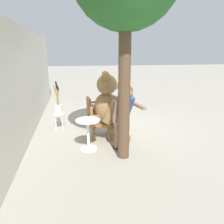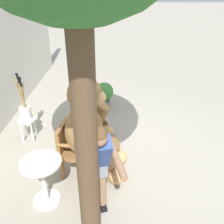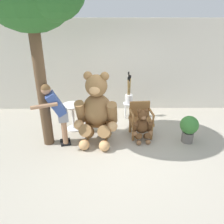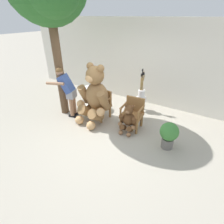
% 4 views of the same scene
% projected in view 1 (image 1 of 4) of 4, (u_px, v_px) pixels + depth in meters
% --- Properties ---
extents(ground_plane, '(60.00, 60.00, 0.00)m').
position_uv_depth(ground_plane, '(116.00, 129.00, 6.41)').
color(ground_plane, '#A8A091').
extents(back_wall, '(10.00, 0.16, 2.80)m').
position_uv_depth(back_wall, '(26.00, 84.00, 5.62)').
color(back_wall, silver).
rests_on(back_wall, ground).
extents(wooden_chair_left, '(0.62, 0.58, 0.86)m').
position_uv_depth(wooden_chair_left, '(99.00, 121.00, 5.68)').
color(wooden_chair_left, olive).
rests_on(wooden_chair_left, ground).
extents(wooden_chair_right, '(0.60, 0.57, 0.86)m').
position_uv_depth(wooden_chair_right, '(94.00, 110.00, 6.70)').
color(wooden_chair_right, olive).
rests_on(wooden_chair_right, ground).
extents(teddy_bear_large, '(1.05, 1.03, 1.72)m').
position_uv_depth(teddy_bear_large, '(109.00, 106.00, 5.60)').
color(teddy_bear_large, olive).
rests_on(teddy_bear_large, ground).
extents(teddy_bear_small, '(0.50, 0.48, 0.83)m').
position_uv_depth(teddy_bear_small, '(104.00, 111.00, 6.77)').
color(teddy_bear_small, brown).
rests_on(teddy_bear_small, ground).
extents(person_visitor, '(0.74, 0.62, 1.53)m').
position_uv_depth(person_visitor, '(123.00, 112.00, 4.78)').
color(person_visitor, black).
rests_on(person_visitor, ground).
extents(white_stool, '(0.34, 0.34, 0.46)m').
position_uv_depth(white_stool, '(59.00, 117.00, 6.34)').
color(white_stool, silver).
rests_on(white_stool, ground).
extents(brush_bucket, '(0.22, 0.22, 0.95)m').
position_uv_depth(brush_bucket, '(58.00, 107.00, 6.26)').
color(brush_bucket, white).
rests_on(brush_bucket, white_stool).
extents(round_side_table, '(0.56, 0.56, 0.72)m').
position_uv_depth(round_side_table, '(88.00, 131.00, 4.97)').
color(round_side_table, white).
rests_on(round_side_table, ground).
extents(potted_plant, '(0.44, 0.44, 0.68)m').
position_uv_depth(potted_plant, '(101.00, 103.00, 7.84)').
color(potted_plant, slate).
rests_on(potted_plant, ground).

